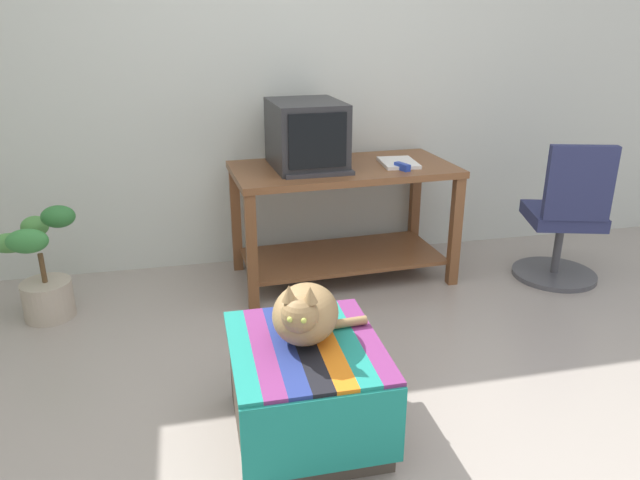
{
  "coord_description": "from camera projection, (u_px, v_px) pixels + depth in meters",
  "views": [
    {
      "loc": [
        -0.57,
        -1.81,
        1.58
      ],
      "look_at": [
        0.02,
        0.85,
        0.55
      ],
      "focal_mm": 33.53,
      "sensor_mm": 36.0,
      "label": 1
    }
  ],
  "objects": [
    {
      "name": "stapler",
      "position": [
        402.0,
        167.0,
        3.5
      ],
      "size": [
        0.07,
        0.12,
        0.04
      ],
      "primitive_type": "cube",
      "rotation": [
        0.0,
        0.0,
        0.35
      ],
      "color": "#2342B7",
      "rests_on": "desk"
    },
    {
      "name": "ottoman_with_blanket",
      "position": [
        306.0,
        389.0,
        2.35
      ],
      "size": [
        0.58,
        0.67,
        0.4
      ],
      "color": "#4C4238",
      "rests_on": "ground_plane"
    },
    {
      "name": "back_wall",
      "position": [
        274.0,
        62.0,
        3.73
      ],
      "size": [
        8.0,
        0.1,
        2.6
      ],
      "primitive_type": "cube",
      "color": "silver",
      "rests_on": "ground_plane"
    },
    {
      "name": "desk",
      "position": [
        343.0,
        202.0,
        3.68
      ],
      "size": [
        1.37,
        0.75,
        0.72
      ],
      "rotation": [
        0.0,
        0.0,
        0.06
      ],
      "color": "brown",
      "rests_on": "ground_plane"
    },
    {
      "name": "office_chair",
      "position": [
        565.0,
        222.0,
        3.66
      ],
      "size": [
        0.52,
        0.52,
        0.89
      ],
      "rotation": [
        0.0,
        0.0,
        2.86
      ],
      "color": "#4C4C51",
      "rests_on": "ground_plane"
    },
    {
      "name": "keyboard",
      "position": [
        318.0,
        172.0,
        3.41
      ],
      "size": [
        0.4,
        0.16,
        0.02
      ],
      "primitive_type": "cube",
      "rotation": [
        0.0,
        0.0,
        0.03
      ],
      "color": "#333338",
      "rests_on": "desk"
    },
    {
      "name": "potted_plant",
      "position": [
        42.0,
        274.0,
        3.24
      ],
      "size": [
        0.45,
        0.38,
        0.64
      ],
      "color": "#B7A893",
      "rests_on": "ground_plane"
    },
    {
      "name": "book",
      "position": [
        398.0,
        163.0,
        3.64
      ],
      "size": [
        0.23,
        0.3,
        0.02
      ],
      "primitive_type": "cube",
      "rotation": [
        0.0,
        0.0,
        -0.07
      ],
      "color": "white",
      "rests_on": "desk"
    },
    {
      "name": "ground_plane",
      "position": [
        362.0,
        448.0,
        2.33
      ],
      "size": [
        14.0,
        14.0,
        0.0
      ],
      "primitive_type": "plane",
      "color": "#9E9389"
    },
    {
      "name": "cat",
      "position": [
        305.0,
        314.0,
        2.26
      ],
      "size": [
        0.44,
        0.39,
        0.28
      ],
      "rotation": [
        0.0,
        0.0,
        -0.36
      ],
      "color": "#9E7A4C",
      "rests_on": "ottoman_with_blanket"
    },
    {
      "name": "tv_monitor",
      "position": [
        306.0,
        135.0,
        3.52
      ],
      "size": [
        0.43,
        0.53,
        0.39
      ],
      "rotation": [
        0.0,
        0.0,
        0.06
      ],
      "color": "#28282B",
      "rests_on": "desk"
    }
  ]
}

